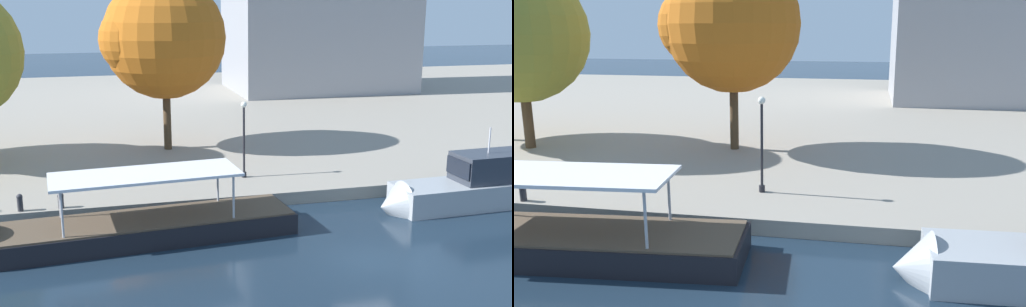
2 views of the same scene
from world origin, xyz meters
TOP-DOWN VIEW (x-y plane):
  - dock_promenade at (0.00, 35.12)m, footprint 120.00×55.00m
  - tour_boat_1 at (-9.63, 4.56)m, footprint 14.31×4.19m
  - mooring_bollard_1 at (-12.34, 7.97)m, footprint 0.30×0.30m
  - lamp_post at (-2.75, 10.99)m, footprint 0.33×0.33m
  - tree_0 at (-18.17, 17.17)m, footprint 7.86×7.86m
  - tree_1 at (-6.32, 19.07)m, footprint 8.01×7.95m

SIDE VIEW (x-z plane):
  - dock_promenade at x=0.00m, z-range 0.00..0.67m
  - tour_boat_1 at x=-9.63m, z-range -1.78..2.45m
  - mooring_bollard_1 at x=-12.34m, z-range 0.69..1.43m
  - lamp_post at x=-2.75m, z-range 0.84..5.07m
  - tree_0 at x=-18.17m, z-range 2.02..12.62m
  - tree_1 at x=-6.32m, z-range 2.45..13.60m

